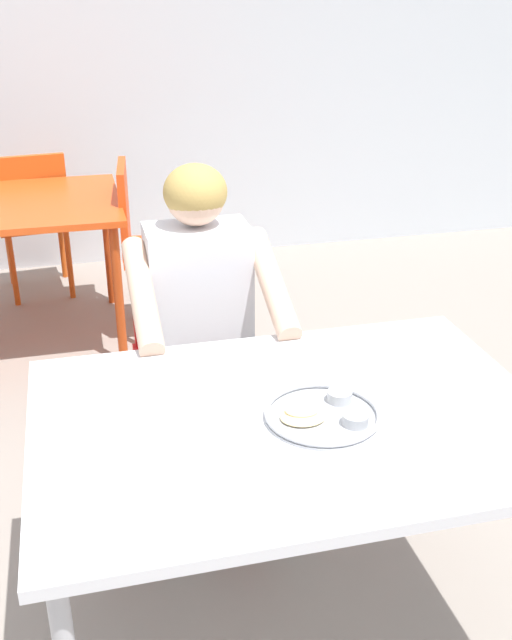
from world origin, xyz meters
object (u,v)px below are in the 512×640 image
(table_background_red, at_px, (28,218))
(chair_red_far, at_px, (34,214))
(diner_foreground, at_px, (204,313))
(chair_foreground, at_px, (195,344))
(thali_tray, at_px, (324,414))
(table_foreground, at_px, (291,436))
(chair_red_right, at_px, (149,238))

(table_background_red, bearing_deg, chair_red_far, 90.30)
(diner_foreground, bearing_deg, chair_foreground, 90.16)
(thali_tray, relative_size, diner_foreground, 0.24)
(table_foreground, height_order, table_background_red, table_background_red)
(chair_red_far, bearing_deg, thali_tray, -74.42)
(table_background_red, distance_m, chair_red_far, 0.60)
(chair_red_far, bearing_deg, table_foreground, -75.67)
(diner_foreground, bearing_deg, table_background_red, 112.48)
(thali_tray, xyz_separation_m, diner_foreground, (-0.17, 0.73, -0.03))
(chair_foreground, bearing_deg, table_foreground, -84.12)
(thali_tray, bearing_deg, chair_red_right, 95.26)
(table_foreground, distance_m, chair_foreground, 0.94)
(diner_foreground, bearing_deg, thali_tray, -77.08)
(thali_tray, bearing_deg, diner_foreground, 102.92)
(table_foreground, distance_m, chair_red_right, 2.11)
(thali_tray, distance_m, table_background_red, 2.31)
(table_foreground, xyz_separation_m, thali_tray, (0.07, -0.03, 0.08))
(thali_tray, distance_m, chair_red_far, 2.87)
(thali_tray, relative_size, chair_red_far, 0.34)
(chair_foreground, relative_size, diner_foreground, 0.70)
(chair_red_right, bearing_deg, table_background_red, 175.94)
(thali_tray, xyz_separation_m, chair_foreground, (-0.17, 0.95, -0.25))
(diner_foreground, xyz_separation_m, chair_red_far, (-0.60, 2.03, -0.21))
(table_foreground, relative_size, chair_foreground, 1.55)
(diner_foreground, xyz_separation_m, table_background_red, (-0.60, 1.45, -0.06))
(table_foreground, relative_size, table_background_red, 1.44)
(chair_red_right, xyz_separation_m, chair_red_far, (-0.57, 0.62, -0.02))
(thali_tray, bearing_deg, table_foreground, 155.21)
(thali_tray, xyz_separation_m, chair_red_far, (-0.77, 2.76, -0.24))
(thali_tray, bearing_deg, table_background_red, 109.40)
(table_foreground, height_order, chair_foreground, chair_foreground)
(table_background_red, bearing_deg, diner_foreground, -67.52)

